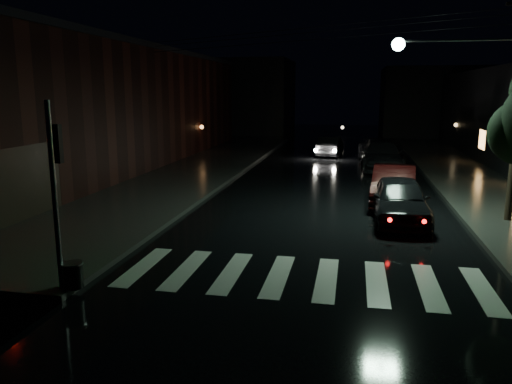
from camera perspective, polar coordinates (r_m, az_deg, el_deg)
The scene contains 14 objects.
ground at distance 12.75m, azimuth -8.68°, elevation -9.50°, with size 120.00×120.00×0.00m, color black.
sidewalk_left at distance 27.16m, azimuth -8.74°, elevation 1.83°, with size 6.00×44.00×0.15m, color #282826.
sidewalk_right at distance 26.25m, azimuth 23.82°, elevation 0.65°, with size 4.00×44.00×0.15m, color #282826.
building_left at distance 31.63m, azimuth -19.85°, elevation 8.87°, with size 10.00×36.00×7.00m, color black.
building_far_left at distance 57.94m, azimuth -3.12°, elevation 10.84°, with size 14.00×10.00×8.00m, color black.
building_far_right at distance 57.06m, azimuth 21.33°, elevation 9.59°, with size 14.00×10.00×7.00m, color black.
crosswalk at distance 12.58m, azimuth 5.29°, elevation -9.68°, with size 9.00×3.00×0.01m, color beige.
signal_pole_corner at distance 11.95m, azimuth -21.04°, elevation -3.82°, with size 0.68×0.61×4.20m.
utility_pole at distance 18.79m, azimuth 26.04°, elevation 10.50°, with size 4.92×0.44×8.00m.
parked_car_a at distance 18.26m, azimuth 16.09°, elevation -0.86°, with size 1.86×4.63×1.58m, color black.
parked_car_b at distance 21.05m, azimuth 15.45°, elevation 0.73°, with size 1.65×4.74×1.56m, color black.
parked_car_c at distance 30.52m, azimuth 14.16°, elevation 4.08°, with size 2.32×5.70×1.66m, color black.
parked_car_d at distance 32.95m, azimuth 14.01°, elevation 4.50°, with size 2.55×5.53×1.54m, color black.
oncoming_car at distance 36.27m, azimuth 8.48°, elevation 5.19°, with size 1.46×4.19×1.38m, color black.
Camera 1 is at (4.12, -11.19, 4.51)m, focal length 35.00 mm.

